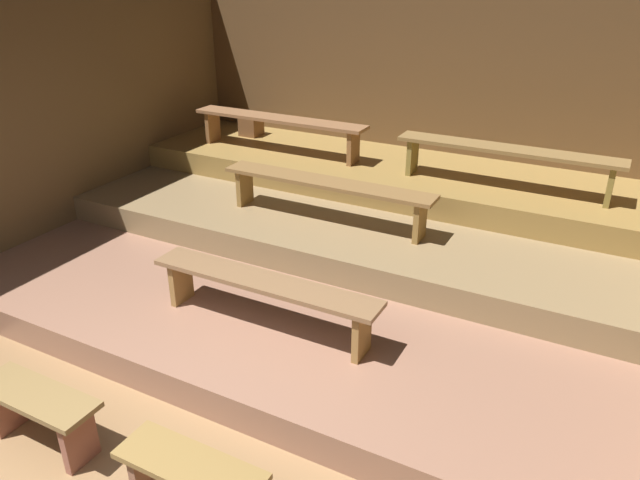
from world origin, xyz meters
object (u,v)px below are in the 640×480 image
Objects in this scene: bench_lower_center at (264,289)px; bench_middle_center at (326,188)px; bench_upper_left at (279,124)px; wooden_crate_upper at (251,126)px; bench_floor_left at (39,409)px; bench_floor_right at (192,480)px; bench_upper_right at (507,155)px.

bench_middle_center reaches higher than bench_lower_center.
bench_upper_left is at bearing 119.01° from bench_lower_center.
wooden_crate_upper is (-2.02, 2.87, 0.29)m from bench_lower_center.
bench_floor_left is 4.54m from wooden_crate_upper.
bench_floor_left is 0.40× the size of bench_upper_left.
bench_middle_center is 1.00× the size of bench_upper_left.
bench_floor_left is 3.54× the size of wooden_crate_upper.
bench_lower_center is at bearing -54.90° from wooden_crate_upper.
bench_lower_center is 1.50m from bench_middle_center.
bench_floor_right is 3.02m from bench_middle_center.
bench_floor_left is at bearing -80.24° from bench_upper_left.
bench_floor_left is at bearing -98.57° from bench_middle_center.
wooden_crate_upper reaches higher than bench_floor_left.
bench_floor_right is 0.40× the size of bench_middle_center.
bench_floor_left is 0.40× the size of bench_middle_center.
bench_middle_center is (-0.25, 1.46, 0.25)m from bench_lower_center.
bench_upper_right is at bearing 0.00° from bench_upper_left.
bench_upper_right is (0.66, 3.86, 0.78)m from bench_floor_right.
bench_floor_left is at bearing 180.00° from bench_floor_right.
wooden_crate_upper reaches higher than bench_middle_center.
bench_upper_left is (-1.81, 3.86, 0.78)m from bench_floor_right.
bench_lower_center is 0.87× the size of bench_upper_left.
bench_upper_left reaches higher than bench_floor_left.
bench_upper_right is 8.92× the size of wooden_crate_upper.
bench_floor_left is 2.97m from bench_middle_center.
bench_floor_left is 1.61m from bench_lower_center.
bench_upper_left is at bearing 138.40° from bench_middle_center.
bench_floor_left is 0.40× the size of bench_upper_right.
bench_floor_left is 1.15m from bench_floor_right.
bench_floor_left is at bearing -115.61° from bench_lower_center.
bench_middle_center is 1.71m from bench_upper_right.
bench_floor_right is 1.53m from bench_lower_center.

